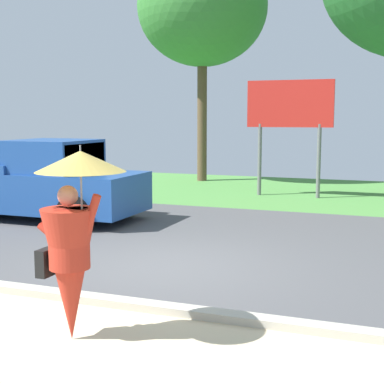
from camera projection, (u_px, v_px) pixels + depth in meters
name	position (u px, v px, depth m)	size (l,w,h in m)	color
ground_plane	(217.00, 234.00, 11.94)	(40.00, 22.00, 0.20)	#4C4C4F
monk_pedestrian	(72.00, 243.00, 6.02)	(1.05, 0.95, 2.13)	#B22D1E
pickup_truck	(37.00, 182.00, 13.42)	(5.20, 2.28, 1.88)	#1E478C
roadside_billboard	(290.00, 112.00, 16.86)	(2.60, 0.12, 3.50)	slate
tree_left_far	(202.00, 7.00, 20.60)	(4.78, 4.78, 8.59)	brown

